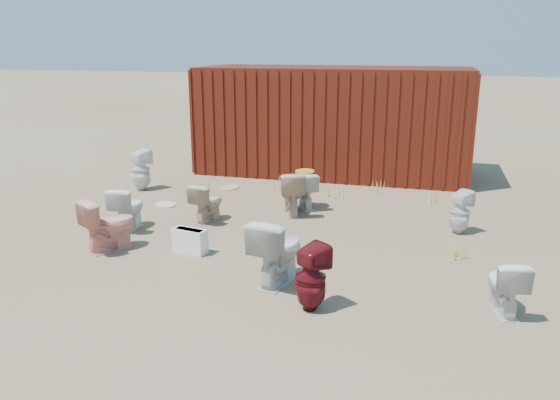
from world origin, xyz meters
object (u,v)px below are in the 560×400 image
(toilet_back_a, at_px, (140,170))
(toilet_back_beige_left, at_px, (291,193))
(toilet_front_pink, at_px, (109,224))
(toilet_back_e, at_px, (460,212))
(loose_tank, at_px, (190,241))
(toilet_back_yellowlid, at_px, (305,190))
(toilet_front_a, at_px, (128,208))
(toilet_front_maroon, at_px, (311,278))
(toilet_back_beige_right, at_px, (207,202))
(toilet_front_e, at_px, (505,285))
(toilet_front_c, at_px, (278,250))
(shipping_container, at_px, (333,120))

(toilet_back_a, height_order, toilet_back_beige_left, toilet_back_a)
(toilet_front_pink, distance_m, toilet_back_e, 5.34)
(toilet_back_e, relative_size, loose_tank, 1.39)
(toilet_front_pink, xyz_separation_m, toilet_back_yellowlid, (2.24, 2.82, -0.05))
(toilet_back_e, distance_m, loose_tank, 4.20)
(toilet_front_a, bearing_deg, toilet_front_maroon, 147.94)
(toilet_back_a, xyz_separation_m, toilet_back_beige_right, (2.13, -1.57, -0.09))
(toilet_front_e, height_order, toilet_back_beige_left, toilet_back_beige_left)
(toilet_back_beige_left, relative_size, loose_tank, 1.55)
(toilet_front_pink, relative_size, toilet_front_c, 0.91)
(toilet_front_maroon, height_order, toilet_front_e, toilet_front_maroon)
(toilet_front_maroon, bearing_deg, loose_tank, 2.53)
(toilet_back_yellowlid, height_order, loose_tank, toilet_back_yellowlid)
(toilet_front_pink, relative_size, toilet_back_e, 1.12)
(toilet_back_e, bearing_deg, loose_tank, 67.49)
(toilet_back_beige_right, xyz_separation_m, toilet_back_e, (4.06, 0.49, 0.02))
(toilet_back_beige_right, bearing_deg, toilet_back_beige_left, -136.83)
(toilet_front_c, relative_size, toilet_back_beige_left, 1.10)
(toilet_front_a, distance_m, toilet_back_beige_right, 1.29)
(toilet_front_maroon, bearing_deg, toilet_back_a, -9.19)
(toilet_front_c, bearing_deg, toilet_front_e, -170.32)
(toilet_front_c, relative_size, toilet_front_maroon, 1.11)
(toilet_front_a, height_order, toilet_back_a, toilet_back_a)
(shipping_container, xyz_separation_m, toilet_front_maroon, (1.02, -7.00, -0.82))
(toilet_front_a, bearing_deg, toilet_back_a, -67.66)
(toilet_back_yellowlid, distance_m, toilet_back_e, 2.76)
(toilet_back_beige_right, bearing_deg, shipping_container, -95.95)
(shipping_container, height_order, toilet_front_e, shipping_container)
(shipping_container, height_order, toilet_front_maroon, shipping_container)
(toilet_front_c, height_order, toilet_front_maroon, toilet_front_c)
(toilet_back_a, distance_m, loose_tank, 3.87)
(toilet_front_c, height_order, toilet_back_beige_right, toilet_front_c)
(toilet_back_beige_left, bearing_deg, toilet_front_e, 115.92)
(toilet_front_maroon, bearing_deg, toilet_back_beige_left, -38.00)
(toilet_back_beige_right, xyz_separation_m, loose_tank, (0.32, -1.42, -0.16))
(toilet_back_yellowlid, bearing_deg, toilet_back_a, -34.89)
(toilet_back_e, height_order, loose_tank, toilet_back_e)
(toilet_front_maroon, bearing_deg, toilet_front_a, 4.55)
(toilet_back_a, bearing_deg, toilet_front_pink, 134.60)
(toilet_back_beige_left, bearing_deg, toilet_front_pink, 27.38)
(toilet_front_a, relative_size, toilet_front_maroon, 0.92)
(shipping_container, bearing_deg, toilet_back_beige_left, -91.45)
(toilet_front_c, distance_m, toilet_back_a, 5.36)
(toilet_front_a, relative_size, toilet_back_beige_right, 1.06)
(toilet_front_maroon, xyz_separation_m, toilet_back_a, (-4.50, 4.24, 0.04))
(toilet_front_maroon, bearing_deg, toilet_back_beige_right, -14.36)
(shipping_container, bearing_deg, toilet_front_maroon, -81.69)
(toilet_front_maroon, height_order, toilet_back_a, toilet_back_a)
(toilet_back_yellowlid, bearing_deg, toilet_back_beige_right, 11.86)
(toilet_back_a, xyz_separation_m, loose_tank, (2.45, -2.99, -0.25))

